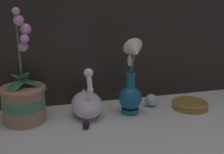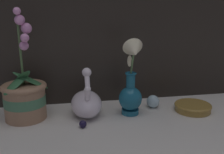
{
  "view_description": "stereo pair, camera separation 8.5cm",
  "coord_description": "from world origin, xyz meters",
  "px_view_note": "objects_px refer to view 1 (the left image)",
  "views": [
    {
      "loc": [
        -0.26,
        -0.8,
        0.41
      ],
      "look_at": [
        -0.0,
        0.14,
        0.15
      ],
      "focal_mm": 42.0,
      "sensor_mm": 36.0,
      "label": 1
    },
    {
      "loc": [
        -0.18,
        -0.82,
        0.41
      ],
      "look_at": [
        -0.0,
        0.14,
        0.15
      ],
      "focal_mm": 42.0,
      "sensor_mm": 36.0,
      "label": 2
    }
  ],
  "objects_px": {
    "amber_dish": "(190,104)",
    "orchid_potted_plant": "(24,99)",
    "blue_vase": "(131,88)",
    "glass_sphere": "(151,100)",
    "swan_figurine": "(87,103)"
  },
  "relations": [
    {
      "from": "orchid_potted_plant",
      "to": "swan_figurine",
      "type": "distance_m",
      "value": 0.23
    },
    {
      "from": "orchid_potted_plant",
      "to": "glass_sphere",
      "type": "xyz_separation_m",
      "value": [
        0.51,
        0.02,
        -0.06
      ]
    },
    {
      "from": "blue_vase",
      "to": "glass_sphere",
      "type": "xyz_separation_m",
      "value": [
        0.11,
        0.06,
        -0.08
      ]
    },
    {
      "from": "orchid_potted_plant",
      "to": "glass_sphere",
      "type": "relative_size",
      "value": 7.7
    },
    {
      "from": "orchid_potted_plant",
      "to": "glass_sphere",
      "type": "height_order",
      "value": "orchid_potted_plant"
    },
    {
      "from": "swan_figurine",
      "to": "amber_dish",
      "type": "distance_m",
      "value": 0.43
    },
    {
      "from": "orchid_potted_plant",
      "to": "amber_dish",
      "type": "relative_size",
      "value": 2.78
    },
    {
      "from": "swan_figurine",
      "to": "amber_dish",
      "type": "xyz_separation_m",
      "value": [
        0.43,
        -0.03,
        -0.04
      ]
    },
    {
      "from": "amber_dish",
      "to": "glass_sphere",
      "type": "bearing_deg",
      "value": 155.9
    },
    {
      "from": "blue_vase",
      "to": "glass_sphere",
      "type": "height_order",
      "value": "blue_vase"
    },
    {
      "from": "amber_dish",
      "to": "orchid_potted_plant",
      "type": "bearing_deg",
      "value": 175.86
    },
    {
      "from": "glass_sphere",
      "to": "swan_figurine",
      "type": "bearing_deg",
      "value": -173.38
    },
    {
      "from": "orchid_potted_plant",
      "to": "amber_dish",
      "type": "xyz_separation_m",
      "value": [
        0.66,
        -0.05,
        -0.07
      ]
    },
    {
      "from": "glass_sphere",
      "to": "amber_dish",
      "type": "xyz_separation_m",
      "value": [
        0.15,
        -0.07,
        -0.01
      ]
    },
    {
      "from": "orchid_potted_plant",
      "to": "swan_figurine",
      "type": "relative_size",
      "value": 2.02
    }
  ]
}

